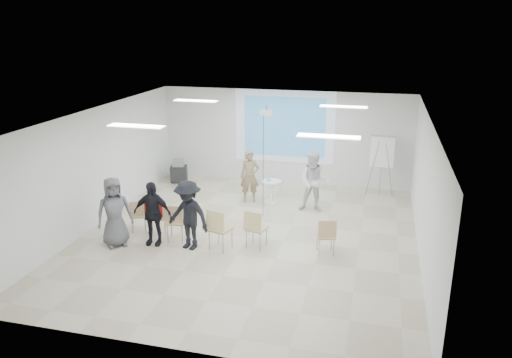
% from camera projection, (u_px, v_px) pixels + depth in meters
% --- Properties ---
extents(floor, '(8.00, 9.00, 0.10)m').
position_uv_depth(floor, '(248.00, 239.00, 12.23)').
color(floor, beige).
rests_on(floor, ground).
extents(ceiling, '(8.00, 9.00, 0.10)m').
position_uv_depth(ceiling, '(247.00, 114.00, 11.28)').
color(ceiling, white).
rests_on(ceiling, wall_back).
extents(wall_back, '(8.00, 0.10, 3.00)m').
position_uv_depth(wall_back, '(285.00, 137.00, 15.96)').
color(wall_back, silver).
rests_on(wall_back, floor).
extents(wall_left, '(0.10, 9.00, 3.00)m').
position_uv_depth(wall_left, '(94.00, 167.00, 12.70)').
color(wall_left, silver).
rests_on(wall_left, floor).
extents(wall_right, '(0.10, 9.00, 3.00)m').
position_uv_depth(wall_right, '(428.00, 193.00, 10.81)').
color(wall_right, silver).
rests_on(wall_right, floor).
extents(projection_halo, '(3.20, 0.01, 2.30)m').
position_uv_depth(projection_halo, '(284.00, 127.00, 15.79)').
color(projection_halo, silver).
rests_on(projection_halo, wall_back).
extents(projection_image, '(2.60, 0.01, 1.90)m').
position_uv_depth(projection_image, '(284.00, 127.00, 15.78)').
color(projection_image, teal).
rests_on(projection_image, wall_back).
extents(pedestal_table, '(0.66, 0.66, 0.69)m').
position_uv_depth(pedestal_table, '(271.00, 190.00, 14.38)').
color(pedestal_table, white).
rests_on(pedestal_table, floor).
extents(player_left, '(0.72, 0.58, 1.72)m').
position_uv_depth(player_left, '(250.00, 173.00, 14.38)').
color(player_left, '#8E7A57').
rests_on(player_left, floor).
extents(player_right, '(0.93, 0.75, 1.88)m').
position_uv_depth(player_right, '(314.00, 178.00, 13.64)').
color(player_right, white).
rests_on(player_right, floor).
extents(controller_left, '(0.08, 0.14, 0.04)m').
position_uv_depth(controller_left, '(258.00, 162.00, 14.49)').
color(controller_left, silver).
rests_on(controller_left, player_left).
extents(controller_right, '(0.04, 0.11, 0.04)m').
position_uv_depth(controller_right, '(309.00, 164.00, 13.81)').
color(controller_right, silver).
rests_on(controller_right, player_right).
extents(chair_far_left, '(0.53, 0.54, 0.84)m').
position_uv_depth(chair_far_left, '(138.00, 213.00, 12.39)').
color(chair_far_left, tan).
rests_on(chair_far_left, floor).
extents(chair_left_mid, '(0.52, 0.54, 0.83)m').
position_uv_depth(chair_left_mid, '(158.00, 216.00, 12.23)').
color(chair_left_mid, tan).
rests_on(chair_left_mid, floor).
extents(chair_left_inner, '(0.50, 0.53, 0.93)m').
position_uv_depth(chair_left_inner, '(175.00, 220.00, 11.84)').
color(chair_left_inner, tan).
rests_on(chair_left_inner, floor).
extents(chair_center, '(0.58, 0.61, 1.00)m').
position_uv_depth(chair_center, '(218.00, 227.00, 11.35)').
color(chair_center, tan).
rests_on(chair_center, floor).
extents(chair_right_inner, '(0.52, 0.55, 0.93)m').
position_uv_depth(chair_right_inner, '(255.00, 226.00, 11.46)').
color(chair_right_inner, tan).
rests_on(chair_right_inner, floor).
extents(chair_right_far, '(0.50, 0.53, 0.87)m').
position_uv_depth(chair_right_far, '(326.00, 234.00, 11.15)').
color(chair_right_far, tan).
rests_on(chair_right_far, floor).
extents(red_jacket, '(0.43, 0.26, 0.40)m').
position_uv_depth(red_jacket, '(153.00, 209.00, 12.02)').
color(red_jacket, '#A71E14').
rests_on(red_jacket, chair_left_mid).
extents(laptop, '(0.38, 0.30, 0.03)m').
position_uv_depth(laptop, '(176.00, 220.00, 11.95)').
color(laptop, black).
rests_on(laptop, chair_left_inner).
extents(audience_left, '(1.07, 0.68, 1.77)m').
position_uv_depth(audience_left, '(152.00, 209.00, 11.60)').
color(audience_left, black).
rests_on(audience_left, floor).
extents(audience_mid, '(1.34, 0.97, 1.87)m').
position_uv_depth(audience_mid, '(188.00, 211.00, 11.35)').
color(audience_mid, black).
rests_on(audience_mid, floor).
extents(audience_outer, '(1.08, 1.05, 1.86)m').
position_uv_depth(audience_outer, '(114.00, 208.00, 11.52)').
color(audience_outer, slate).
rests_on(audience_outer, floor).
extents(flipchart_easel, '(0.81, 0.61, 1.88)m').
position_uv_depth(flipchart_easel, '(382.00, 152.00, 14.65)').
color(flipchart_easel, gray).
rests_on(flipchart_easel, floor).
extents(av_cart, '(0.60, 0.52, 0.77)m').
position_uv_depth(av_cart, '(179.00, 172.00, 16.27)').
color(av_cart, black).
rests_on(av_cart, floor).
extents(ceiling_projector, '(0.30, 0.25, 3.00)m').
position_uv_depth(ceiling_projector, '(266.00, 118.00, 12.75)').
color(ceiling_projector, white).
rests_on(ceiling_projector, ceiling).
extents(fluor_panel_nw, '(1.20, 0.30, 0.02)m').
position_uv_depth(fluor_panel_nw, '(196.00, 101.00, 13.62)').
color(fluor_panel_nw, white).
rests_on(fluor_panel_nw, ceiling).
extents(fluor_panel_ne, '(1.20, 0.30, 0.02)m').
position_uv_depth(fluor_panel_ne, '(344.00, 107.00, 12.69)').
color(fluor_panel_ne, white).
rests_on(fluor_panel_ne, ceiling).
extents(fluor_panel_sw, '(1.20, 0.30, 0.02)m').
position_uv_depth(fluor_panel_sw, '(136.00, 126.00, 10.39)').
color(fluor_panel_sw, white).
rests_on(fluor_panel_sw, ceiling).
extents(fluor_panel_se, '(1.20, 0.30, 0.02)m').
position_uv_depth(fluor_panel_se, '(329.00, 136.00, 9.46)').
color(fluor_panel_se, white).
rests_on(fluor_panel_se, ceiling).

